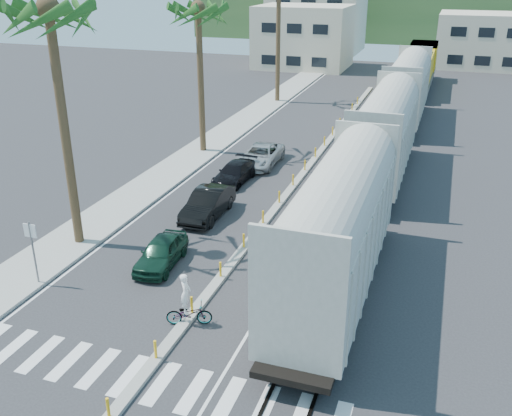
{
  "coord_description": "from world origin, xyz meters",
  "views": [
    {
      "loc": [
        8.57,
        -15.29,
        12.78
      ],
      "look_at": [
        0.4,
        8.67,
        2.0
      ],
      "focal_mm": 40.0,
      "sensor_mm": 36.0,
      "label": 1
    }
  ],
  "objects": [
    {
      "name": "buildings",
      "position": [
        -6.41,
        71.66,
        4.36
      ],
      "size": [
        38.0,
        27.0,
        10.0
      ],
      "color": "beige",
      "rests_on": "ground"
    },
    {
      "name": "lane_markings",
      "position": [
        -2.15,
        25.0,
        0.0
      ],
      "size": [
        9.42,
        90.0,
        0.01
      ],
      "color": "silver",
      "rests_on": "ground"
    },
    {
      "name": "car_second",
      "position": [
        -3.23,
        11.12,
        0.77
      ],
      "size": [
        1.73,
        4.68,
        1.53
      ],
      "primitive_type": "imported",
      "rotation": [
        0.0,
        0.0,
        0.01
      ],
      "color": "black",
      "rests_on": "ground"
    },
    {
      "name": "car_rear",
      "position": [
        -3.26,
        20.48,
        0.69
      ],
      "size": [
        2.38,
        5.03,
        1.39
      ],
      "primitive_type": "imported",
      "rotation": [
        0.0,
        0.0,
        0.01
      ],
      "color": "#B0B3B5",
      "rests_on": "ground"
    },
    {
      "name": "freight_train",
      "position": [
        5.0,
        26.06,
        2.91
      ],
      "size": [
        3.0,
        60.94,
        5.85
      ],
      "color": "#A5A498",
      "rests_on": "ground"
    },
    {
      "name": "street_sign",
      "position": [
        -7.3,
        2.0,
        1.97
      ],
      "size": [
        0.6,
        0.08,
        3.0
      ],
      "color": "slate",
      "rests_on": "ground"
    },
    {
      "name": "hillside",
      "position": [
        0.0,
        100.0,
        6.0
      ],
      "size": [
        80.0,
        20.0,
        12.0
      ],
      "primitive_type": "cube",
      "color": "#385628",
      "rests_on": "ground"
    },
    {
      "name": "rails",
      "position": [
        5.0,
        28.0,
        0.03
      ],
      "size": [
        1.56,
        100.0,
        0.06
      ],
      "color": "black",
      "rests_on": "ground"
    },
    {
      "name": "sidewalk",
      "position": [
        -8.5,
        25.0,
        0.07
      ],
      "size": [
        3.0,
        90.0,
        0.15
      ],
      "primitive_type": "cube",
      "color": "gray",
      "rests_on": "ground"
    },
    {
      "name": "crosswalk",
      "position": [
        0.0,
        -2.0,
        0.01
      ],
      "size": [
        14.0,
        2.2,
        0.01
      ],
      "primitive_type": "cube",
      "color": "silver",
      "rests_on": "ground"
    },
    {
      "name": "car_third",
      "position": [
        -3.78,
        16.68,
        0.63
      ],
      "size": [
        2.15,
        4.49,
        1.26
      ],
      "primitive_type": "imported",
      "rotation": [
        0.0,
        0.0,
        -0.05
      ],
      "color": "black",
      "rests_on": "ground"
    },
    {
      "name": "cyclist",
      "position": [
        0.12,
        1.44,
        0.67
      ],
      "size": [
        1.76,
        2.17,
        2.17
      ],
      "rotation": [
        0.0,
        0.0,
        1.92
      ],
      "color": "#9EA0A5",
      "rests_on": "ground"
    },
    {
      "name": "median",
      "position": [
        0.0,
        19.96,
        0.09
      ],
      "size": [
        0.45,
        60.0,
        0.85
      ],
      "color": "gray",
      "rests_on": "ground"
    },
    {
      "name": "ground",
      "position": [
        0.0,
        0.0,
        0.0
      ],
      "size": [
        140.0,
        140.0,
        0.0
      ],
      "primitive_type": "plane",
      "color": "#28282B",
      "rests_on": "ground"
    },
    {
      "name": "car_lead",
      "position": [
        -3.07,
        5.32,
        0.66
      ],
      "size": [
        2.27,
        4.16,
        1.32
      ],
      "primitive_type": "imported",
      "rotation": [
        0.0,
        0.0,
        0.09
      ],
      "color": "#103122",
      "rests_on": "ground"
    }
  ]
}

